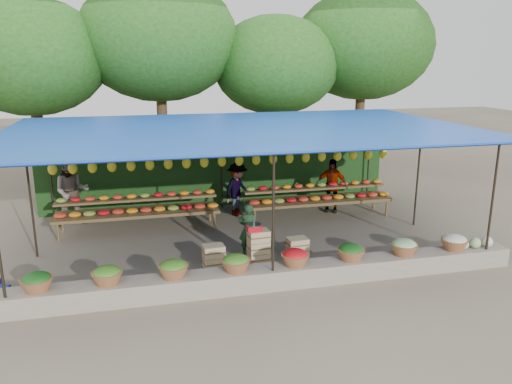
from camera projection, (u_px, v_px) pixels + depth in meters
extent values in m
plane|color=brown|center=(242.00, 239.00, 12.53)|extent=(60.00, 60.00, 0.00)
cube|color=#6E6858|center=(271.00, 277.00, 9.90)|extent=(10.60, 0.55, 0.40)
cylinder|color=black|center=(273.00, 222.00, 9.45)|extent=(0.05, 0.05, 2.80)
cylinder|color=black|center=(492.00, 205.00, 10.54)|extent=(0.05, 0.05, 2.80)
cylinder|color=black|center=(30.00, 198.00, 11.08)|extent=(0.05, 0.05, 2.80)
cylinder|color=black|center=(418.00, 175.00, 13.26)|extent=(0.05, 0.05, 2.80)
cylinder|color=black|center=(50.00, 170.00, 13.80)|extent=(0.05, 0.05, 2.80)
cylinder|color=black|center=(221.00, 162.00, 14.89)|extent=(0.05, 0.05, 2.80)
cylinder|color=black|center=(369.00, 155.00, 15.98)|extent=(0.05, 0.05, 2.80)
cube|color=#1847B4|center=(241.00, 128.00, 11.81)|extent=(10.80, 6.60, 0.04)
cube|color=#1847B4|center=(262.00, 150.00, 9.98)|extent=(10.80, 2.19, 0.26)
cube|color=#1847B4|center=(226.00, 125.00, 13.73)|extent=(10.80, 2.19, 0.26)
cylinder|color=gray|center=(230.00, 150.00, 13.32)|extent=(9.60, 0.01, 0.01)
ellipsoid|color=yellow|center=(53.00, 169.00, 12.37)|extent=(0.23, 0.17, 0.30)
ellipsoid|color=yellow|center=(73.00, 168.00, 12.48)|extent=(0.23, 0.17, 0.30)
ellipsoid|color=yellow|center=(92.00, 167.00, 12.59)|extent=(0.23, 0.17, 0.30)
ellipsoid|color=yellow|center=(112.00, 166.00, 12.70)|extent=(0.23, 0.17, 0.30)
ellipsoid|color=yellow|center=(131.00, 165.00, 12.80)|extent=(0.23, 0.17, 0.30)
ellipsoid|color=yellow|center=(150.00, 165.00, 12.91)|extent=(0.23, 0.17, 0.30)
ellipsoid|color=yellow|center=(168.00, 164.00, 13.02)|extent=(0.23, 0.17, 0.30)
ellipsoid|color=yellow|center=(186.00, 163.00, 13.13)|extent=(0.23, 0.17, 0.30)
ellipsoid|color=yellow|center=(204.00, 162.00, 13.23)|extent=(0.23, 0.17, 0.30)
ellipsoid|color=yellow|center=(222.00, 161.00, 13.34)|extent=(0.23, 0.17, 0.30)
ellipsoid|color=yellow|center=(239.00, 160.00, 13.45)|extent=(0.23, 0.17, 0.30)
ellipsoid|color=yellow|center=(256.00, 160.00, 13.56)|extent=(0.23, 0.17, 0.30)
ellipsoid|color=yellow|center=(273.00, 159.00, 13.67)|extent=(0.23, 0.17, 0.30)
ellipsoid|color=yellow|center=(289.00, 158.00, 13.77)|extent=(0.23, 0.17, 0.30)
ellipsoid|color=yellow|center=(306.00, 157.00, 13.88)|extent=(0.23, 0.17, 0.30)
ellipsoid|color=yellow|center=(322.00, 156.00, 13.99)|extent=(0.23, 0.17, 0.30)
ellipsoid|color=yellow|center=(338.00, 156.00, 14.10)|extent=(0.23, 0.17, 0.30)
ellipsoid|color=yellow|center=(353.00, 155.00, 14.20)|extent=(0.23, 0.17, 0.30)
ellipsoid|color=yellow|center=(368.00, 154.00, 14.31)|extent=(0.23, 0.17, 0.30)
ellipsoid|color=yellow|center=(383.00, 154.00, 14.42)|extent=(0.23, 0.17, 0.30)
ellipsoid|color=#164E14|center=(36.00, 279.00, 8.81)|extent=(0.52, 0.52, 0.23)
ellipsoid|color=#3B721E|center=(107.00, 273.00, 9.08)|extent=(0.52, 0.52, 0.23)
ellipsoid|color=#3B721E|center=(173.00, 266.00, 9.36)|extent=(0.52, 0.52, 0.23)
ellipsoid|color=#3B721E|center=(236.00, 261.00, 9.63)|extent=(0.52, 0.52, 0.23)
ellipsoid|color=#B20E15|center=(295.00, 255.00, 9.90)|extent=(0.52, 0.52, 0.23)
ellipsoid|color=#164E14|center=(351.00, 250.00, 10.18)|extent=(0.52, 0.52, 0.23)
ellipsoid|color=#87B772|center=(404.00, 245.00, 10.45)|extent=(0.52, 0.52, 0.23)
ellipsoid|color=beige|center=(455.00, 240.00, 10.72)|extent=(0.52, 0.52, 0.23)
cube|color=#1C4418|center=(220.00, 166.00, 15.17)|extent=(10.60, 0.06, 2.50)
cylinder|color=#3C2316|center=(39.00, 135.00, 16.21)|extent=(0.36, 0.36, 3.97)
ellipsoid|color=#193E11|center=(30.00, 56.00, 15.57)|extent=(4.77, 4.77, 3.69)
cylinder|color=#3C2316|center=(163.00, 122.00, 17.43)|extent=(0.36, 0.36, 4.48)
ellipsoid|color=#193E11|center=(159.00, 39.00, 16.71)|extent=(5.39, 5.39, 4.17)
cylinder|color=#3C2316|center=(275.00, 131.00, 18.16)|extent=(0.36, 0.36, 3.71)
ellipsoid|color=#193E11|center=(275.00, 65.00, 17.56)|extent=(4.47, 4.47, 3.45)
cylinder|color=#3C2316|center=(359.00, 118.00, 19.25)|extent=(0.36, 0.36, 4.35)
ellipsoid|color=#193E11|center=(363.00, 45.00, 18.55)|extent=(5.24, 5.24, 4.05)
cube|color=#4F3D1F|center=(138.00, 212.00, 13.05)|extent=(4.20, 0.95, 0.08)
cube|color=#4F3D1F|center=(137.00, 199.00, 13.26)|extent=(4.20, 0.35, 0.06)
cylinder|color=#4F3D1F|center=(58.00, 232.00, 12.30)|extent=(0.06, 0.06, 0.50)
cylinder|color=#4F3D1F|center=(214.00, 221.00, 13.19)|extent=(0.06, 0.06, 0.50)
cylinder|color=#4F3D1F|center=(62.00, 222.00, 13.05)|extent=(0.06, 0.06, 0.50)
cylinder|color=#4F3D1F|center=(210.00, 212.00, 13.94)|extent=(0.06, 0.06, 0.50)
ellipsoid|color=red|center=(60.00, 216.00, 12.46)|extent=(0.31, 0.26, 0.13)
ellipsoid|color=olive|center=(61.00, 200.00, 12.81)|extent=(0.26, 0.22, 0.12)
ellipsoid|color=orange|center=(75.00, 215.00, 12.53)|extent=(0.31, 0.26, 0.13)
ellipsoid|color=#B20E15|center=(76.00, 200.00, 12.89)|extent=(0.26, 0.22, 0.12)
ellipsoid|color=olive|center=(89.00, 214.00, 12.61)|extent=(0.31, 0.26, 0.13)
ellipsoid|color=red|center=(90.00, 199.00, 12.97)|extent=(0.26, 0.22, 0.12)
ellipsoid|color=#B20E15|center=(104.00, 213.00, 12.69)|extent=(0.31, 0.26, 0.13)
ellipsoid|color=orange|center=(104.00, 198.00, 13.05)|extent=(0.26, 0.22, 0.12)
ellipsoid|color=red|center=(118.00, 212.00, 12.77)|extent=(0.31, 0.26, 0.13)
ellipsoid|color=red|center=(118.00, 197.00, 13.13)|extent=(0.26, 0.22, 0.12)
ellipsoid|color=orange|center=(132.00, 211.00, 12.85)|extent=(0.31, 0.26, 0.13)
ellipsoid|color=orange|center=(131.00, 196.00, 13.21)|extent=(0.26, 0.22, 0.12)
ellipsoid|color=red|center=(146.00, 210.00, 12.93)|extent=(0.31, 0.26, 0.13)
ellipsoid|color=olive|center=(145.00, 195.00, 13.29)|extent=(0.26, 0.22, 0.12)
ellipsoid|color=orange|center=(160.00, 209.00, 13.01)|extent=(0.31, 0.26, 0.13)
ellipsoid|color=#B20E15|center=(158.00, 195.00, 13.37)|extent=(0.26, 0.22, 0.12)
ellipsoid|color=olive|center=(173.00, 208.00, 13.09)|extent=(0.31, 0.26, 0.13)
ellipsoid|color=red|center=(171.00, 194.00, 13.44)|extent=(0.26, 0.22, 0.12)
ellipsoid|color=#B20E15|center=(186.00, 207.00, 13.17)|extent=(0.31, 0.26, 0.13)
ellipsoid|color=orange|center=(184.00, 193.00, 13.52)|extent=(0.26, 0.22, 0.12)
ellipsoid|color=red|center=(200.00, 206.00, 13.25)|extent=(0.31, 0.26, 0.13)
ellipsoid|color=red|center=(197.00, 192.00, 13.60)|extent=(0.26, 0.22, 0.12)
ellipsoid|color=orange|center=(213.00, 205.00, 13.33)|extent=(0.31, 0.26, 0.13)
ellipsoid|color=orange|center=(210.00, 191.00, 13.68)|extent=(0.26, 0.22, 0.12)
cube|color=#4F3D1F|center=(318.00, 200.00, 14.19)|extent=(4.20, 0.95, 0.08)
cube|color=#4F3D1F|center=(315.00, 188.00, 14.40)|extent=(4.20, 0.35, 0.06)
cylinder|color=#4F3D1F|center=(255.00, 218.00, 13.44)|extent=(0.06, 0.06, 0.50)
cylinder|color=#4F3D1F|center=(387.00, 208.00, 14.32)|extent=(0.06, 0.06, 0.50)
cylinder|color=#4F3D1F|center=(248.00, 209.00, 14.19)|extent=(0.06, 0.06, 0.50)
cylinder|color=#4F3D1F|center=(374.00, 200.00, 15.07)|extent=(0.06, 0.06, 0.50)
ellipsoid|color=red|center=(254.00, 203.00, 13.59)|extent=(0.31, 0.26, 0.13)
ellipsoid|color=olive|center=(251.00, 189.00, 13.94)|extent=(0.26, 0.22, 0.12)
ellipsoid|color=orange|center=(267.00, 202.00, 13.67)|extent=(0.31, 0.26, 0.13)
ellipsoid|color=#B20E15|center=(263.00, 188.00, 14.02)|extent=(0.26, 0.22, 0.12)
ellipsoid|color=olive|center=(279.00, 201.00, 13.75)|extent=(0.31, 0.26, 0.13)
ellipsoid|color=red|center=(275.00, 187.00, 14.10)|extent=(0.26, 0.22, 0.12)
ellipsoid|color=#B20E15|center=(291.00, 200.00, 13.83)|extent=(0.31, 0.26, 0.13)
ellipsoid|color=orange|center=(287.00, 187.00, 14.18)|extent=(0.26, 0.22, 0.12)
ellipsoid|color=red|center=(303.00, 199.00, 13.91)|extent=(0.31, 0.26, 0.13)
ellipsoid|color=red|center=(298.00, 186.00, 14.26)|extent=(0.26, 0.22, 0.12)
ellipsoid|color=orange|center=(315.00, 198.00, 13.99)|extent=(0.31, 0.26, 0.13)
ellipsoid|color=orange|center=(310.00, 185.00, 14.34)|extent=(0.26, 0.22, 0.12)
ellipsoid|color=red|center=(327.00, 198.00, 14.07)|extent=(0.31, 0.26, 0.13)
ellipsoid|color=olive|center=(321.00, 185.00, 14.42)|extent=(0.26, 0.22, 0.12)
ellipsoid|color=orange|center=(338.00, 197.00, 14.15)|extent=(0.31, 0.26, 0.13)
ellipsoid|color=#B20E15|center=(333.00, 184.00, 14.50)|extent=(0.26, 0.22, 0.12)
ellipsoid|color=olive|center=(350.00, 196.00, 14.23)|extent=(0.31, 0.26, 0.13)
ellipsoid|color=red|center=(344.00, 183.00, 14.58)|extent=(0.26, 0.22, 0.12)
ellipsoid|color=#B20E15|center=(361.00, 195.00, 14.31)|extent=(0.31, 0.26, 0.13)
ellipsoid|color=orange|center=(355.00, 183.00, 14.66)|extent=(0.26, 0.22, 0.12)
ellipsoid|color=red|center=(372.00, 195.00, 14.39)|extent=(0.31, 0.26, 0.13)
ellipsoid|color=red|center=(366.00, 182.00, 14.74)|extent=(0.26, 0.22, 0.12)
ellipsoid|color=orange|center=(383.00, 194.00, 14.47)|extent=(0.31, 0.26, 0.13)
ellipsoid|color=orange|center=(377.00, 181.00, 14.82)|extent=(0.26, 0.22, 0.12)
cube|color=tan|center=(214.00, 262.00, 10.82)|extent=(0.48, 0.38, 0.25)
cube|color=tan|center=(214.00, 251.00, 10.75)|extent=(0.48, 0.38, 0.25)
cube|color=tan|center=(259.00, 258.00, 11.04)|extent=(0.48, 0.38, 0.25)
cube|color=tan|center=(259.00, 247.00, 10.98)|extent=(0.48, 0.38, 0.25)
cube|color=tan|center=(259.00, 236.00, 10.91)|extent=(0.48, 0.38, 0.25)
cube|color=tan|center=(297.00, 254.00, 11.25)|extent=(0.48, 0.38, 0.25)
cube|color=tan|center=(297.00, 243.00, 11.18)|extent=(0.48, 0.38, 0.25)
cube|color=red|center=(254.00, 228.00, 10.84)|extent=(0.31, 0.27, 0.12)
cylinder|color=gray|center=(254.00, 225.00, 10.82)|extent=(0.33, 0.33, 0.03)
cylinder|color=gray|center=(254.00, 220.00, 10.79)|extent=(0.03, 0.03, 0.23)
imported|color=#17331A|center=(248.00, 230.00, 11.36)|extent=(0.52, 0.40, 1.25)
imported|color=slate|center=(72.00, 191.00, 13.41)|extent=(0.96, 0.78, 1.88)
imported|color=slate|center=(237.00, 189.00, 14.29)|extent=(1.13, 1.08, 1.55)
imported|color=slate|center=(331.00, 185.00, 14.65)|extent=(1.00, 0.78, 1.59)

